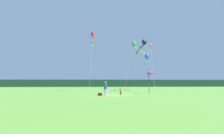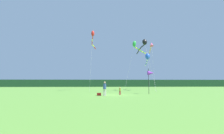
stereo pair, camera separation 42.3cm
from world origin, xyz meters
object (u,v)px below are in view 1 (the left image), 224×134
Objects in this scene: person_adult at (105,88)px; kite_blue at (147,57)px; cooler_box at (100,94)px; kite_green at (135,45)px; kite_red at (92,36)px; kite_black at (143,43)px; banner_flag_pole at (151,73)px; person_child at (121,90)px; kite_rainbow at (150,46)px.

person_adult is 17.03m from kite_blue.
kite_blue is at bearing 52.18° from cooler_box.
kite_red is (-9.06, -0.45, 1.67)m from kite_green.
kite_black is at bearing 56.68° from person_adult.
kite_blue is at bearing -0.97° from kite_red.
banner_flag_pole is at bearing -48.36° from kite_red.
kite_red is at bearing 99.65° from person_adult.
kite_black is (9.06, 12.37, 9.62)m from cooler_box.
person_adult is 0.16× the size of kite_black.
cooler_box is (-2.78, -1.05, -0.42)m from person_child.
kite_rainbow is (12.02, 17.00, 10.21)m from cooler_box.
person_adult is 1.65× the size of person_child.
person_adult is 7.74m from banner_flag_pole.
person_child is 15.88m from kite_black.
cooler_box is at bearing -126.23° from kite_black.
cooler_box is at bearing 152.46° from person_adult.
kite_blue is (-2.16, -4.30, -3.46)m from kite_rainbow.
person_adult is at bearing -80.35° from kite_red.
kite_rainbow is at bearing 63.30° from kite_blue.
kite_blue is (2.34, 10.02, 3.92)m from banner_flag_pole.
person_child is at bearing -119.04° from kite_black.
kite_red is at bearing 177.14° from kite_black.
kite_rainbow is at bearing 16.80° from kite_red.
person_adult is at bearing -123.32° from kite_black.
kite_black is (6.28, 11.32, 9.19)m from person_child.
banner_flag_pole is at bearing -103.17° from kite_blue.
kite_red is (-1.56, 12.90, 11.08)m from cooler_box.
kite_black is at bearing 53.77° from cooler_box.
kite_black is (1.54, 9.68, 6.78)m from banner_flag_pole.
kite_green is (6.80, 13.71, 8.61)m from person_adult.
kite_red reaches higher than kite_black.
kite_red is (-9.08, 10.21, 8.25)m from banner_flag_pole.
person_child reaches higher than cooler_box.
kite_red reaches higher than person_adult.
banner_flag_pole is 0.35× the size of kite_black.
kite_red is at bearing -163.20° from kite_rainbow.
kite_rainbow reaches higher than person_child.
banner_flag_pole is 0.48× the size of kite_blue.
kite_red is (-10.63, 0.53, 1.47)m from kite_black.
person_adult is 3.36× the size of cooler_box.
person_child is at bearing -110.98° from kite_green.
cooler_box is 23.19m from kite_rainbow.
kite_blue is (9.86, 12.71, 6.75)m from cooler_box.
banner_flag_pole is (4.74, 1.63, 2.41)m from person_child.
kite_green reaches higher than person_adult.
person_adult is 0.47× the size of banner_flag_pole.
kite_green is 3.62m from kite_blue.
kite_blue is 12.22m from kite_red.
cooler_box is 0.05× the size of kite_rainbow.
banner_flag_pole is (6.83, 3.05, 2.03)m from person_adult.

